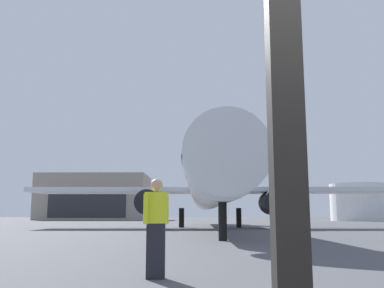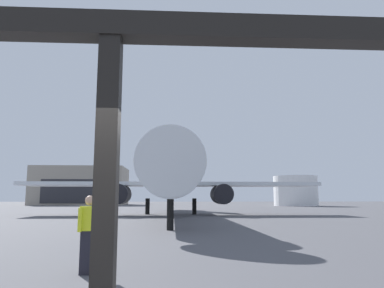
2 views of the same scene
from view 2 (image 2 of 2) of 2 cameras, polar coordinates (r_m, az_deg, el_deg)
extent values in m
plane|color=#4C4C51|center=(43.33, -4.06, -10.77)|extent=(220.00, 220.00, 0.00)
cube|color=black|center=(3.72, -12.67, 17.73)|extent=(9.04, 0.24, 0.24)
cube|color=black|center=(3.34, -13.65, -9.86)|extent=(0.20, 0.20, 3.21)
cylinder|color=silver|center=(35.18, -3.34, -5.89)|extent=(3.41, 33.78, 3.41)
cone|color=silver|center=(17.03, -3.45, -3.07)|extent=(3.24, 2.60, 3.24)
cylinder|color=black|center=(18.93, -3.43, -3.17)|extent=(3.47, 0.90, 3.47)
cube|color=silver|center=(37.02, -15.44, -6.20)|extent=(13.73, 4.20, 0.36)
cube|color=silver|center=(36.99, 8.77, -6.40)|extent=(13.73, 4.20, 0.36)
cylinder|color=black|center=(35.13, -11.46, -7.86)|extent=(1.90, 3.20, 1.90)
cylinder|color=black|center=(35.10, 4.75, -8.00)|extent=(1.90, 3.20, 1.90)
cube|color=black|center=(50.85, -3.27, -2.07)|extent=(0.36, 4.40, 5.20)
cylinder|color=black|center=(19.17, -3.50, -11.19)|extent=(0.36, 0.36, 1.61)
cylinder|color=black|center=(37.26, -7.12, -9.85)|extent=(0.44, 0.44, 1.61)
cylinder|color=black|center=(37.25, 0.38, -9.92)|extent=(0.44, 0.44, 1.61)
cube|color=black|center=(8.70, -16.31, -16.28)|extent=(0.32, 0.20, 0.95)
cube|color=yellow|center=(8.63, -16.09, -11.34)|extent=(0.40, 0.22, 0.55)
sphere|color=tan|center=(8.61, -15.98, -8.66)|extent=(0.22, 0.22, 0.22)
cylinder|color=yellow|center=(8.76, -14.77, -11.51)|extent=(0.09, 0.09, 0.52)
cylinder|color=yellow|center=(8.50, -17.47, -11.50)|extent=(0.09, 0.09, 0.52)
cube|color=#9E9384|center=(90.15, -17.20, -6.44)|extent=(20.77, 13.42, 8.84)
cube|color=#2D2D33|center=(83.58, -18.35, -7.16)|extent=(14.54, 0.10, 5.30)
cylinder|color=white|center=(77.90, 16.19, -7.21)|extent=(8.94, 8.94, 6.12)
camera|label=1|loc=(1.45, -66.60, -27.32)|focal=40.23mm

